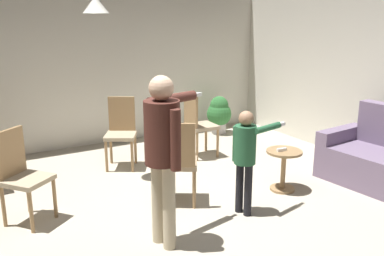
# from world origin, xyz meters

# --- Properties ---
(ground) EXTENTS (7.68, 7.68, 0.00)m
(ground) POSITION_xyz_m (0.00, 0.00, 0.00)
(ground) COLOR #B2A893
(wall_back) EXTENTS (6.40, 0.10, 2.70)m
(wall_back) POSITION_xyz_m (0.00, 3.20, 1.35)
(wall_back) COLOR silver
(wall_back) RESTS_ON ground
(side_table_by_couch) EXTENTS (0.44, 0.44, 0.52)m
(side_table_by_couch) POSITION_xyz_m (1.38, 0.07, 0.33)
(side_table_by_couch) COLOR #99754C
(side_table_by_couch) RESTS_ON ground
(person_adult) EXTENTS (0.76, 0.58, 1.63)m
(person_adult) POSITION_xyz_m (-0.48, -0.36, 1.01)
(person_adult) COLOR tan
(person_adult) RESTS_ON ground
(person_child) EXTENTS (0.63, 0.33, 1.17)m
(person_child) POSITION_xyz_m (0.57, -0.21, 0.72)
(person_child) COLOR black
(person_child) RESTS_ON ground
(dining_chair_by_counter) EXTENTS (0.59, 0.59, 1.00)m
(dining_chair_by_counter) POSITION_xyz_m (-1.56, 0.81, 0.55)
(dining_chair_by_counter) COLOR #99754C
(dining_chair_by_counter) RESTS_ON ground
(dining_chair_near_wall) EXTENTS (0.57, 0.57, 1.00)m
(dining_chair_near_wall) POSITION_xyz_m (-0.04, 1.91, 0.55)
(dining_chair_near_wall) COLOR #99754C
(dining_chair_near_wall) RESTS_ON ground
(dining_chair_centre_back) EXTENTS (0.43, 0.43, 1.00)m
(dining_chair_centre_back) POSITION_xyz_m (1.12, 1.72, 0.55)
(dining_chair_centre_back) COLOR #99754C
(dining_chair_centre_back) RESTS_ON ground
(dining_chair_spare) EXTENTS (0.58, 0.58, 1.00)m
(dining_chair_spare) POSITION_xyz_m (0.06, 0.36, 0.55)
(dining_chair_spare) COLOR #99754C
(dining_chair_spare) RESTS_ON ground
(potted_plant_corner) EXTENTS (0.45, 0.45, 0.69)m
(potted_plant_corner) POSITION_xyz_m (2.14, 2.68, 0.38)
(potted_plant_corner) COLOR #B7B2AD
(potted_plant_corner) RESTS_ON ground
(spare_remote_on_table) EXTENTS (0.13, 0.05, 0.04)m
(spare_remote_on_table) POSITION_xyz_m (1.33, 0.07, 0.54)
(spare_remote_on_table) COLOR white
(spare_remote_on_table) RESTS_ON side_table_by_couch
(ceiling_light_pendant) EXTENTS (0.32, 0.32, 0.55)m
(ceiling_light_pendant) POSITION_xyz_m (-0.44, 1.53, 2.25)
(ceiling_light_pendant) COLOR silver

